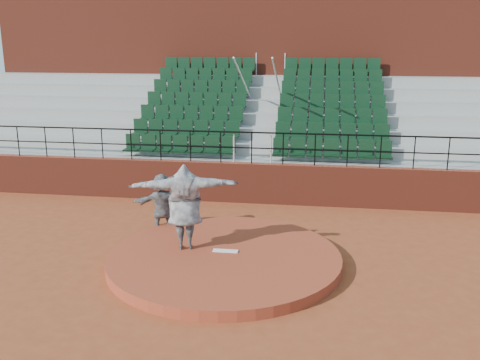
% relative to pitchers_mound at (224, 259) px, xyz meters
% --- Properties ---
extents(ground, '(90.00, 90.00, 0.00)m').
position_rel_pitchers_mound_xyz_m(ground, '(0.00, 0.00, -0.12)').
color(ground, brown).
rests_on(ground, ground).
extents(pitchers_mound, '(5.50, 5.50, 0.25)m').
position_rel_pitchers_mound_xyz_m(pitchers_mound, '(0.00, 0.00, 0.00)').
color(pitchers_mound, '#9B3B22').
rests_on(pitchers_mound, ground).
extents(pitching_rubber, '(0.60, 0.15, 0.03)m').
position_rel_pitchers_mound_xyz_m(pitching_rubber, '(0.00, 0.15, 0.14)').
color(pitching_rubber, white).
rests_on(pitching_rubber, pitchers_mound).
extents(boundary_wall, '(24.00, 0.30, 1.30)m').
position_rel_pitchers_mound_xyz_m(boundary_wall, '(0.00, 5.00, 0.53)').
color(boundary_wall, maroon).
rests_on(boundary_wall, ground).
extents(wall_railing, '(24.04, 0.05, 1.03)m').
position_rel_pitchers_mound_xyz_m(wall_railing, '(0.00, 5.00, 1.90)').
color(wall_railing, black).
rests_on(wall_railing, boundary_wall).
extents(seating_deck, '(24.00, 5.97, 4.63)m').
position_rel_pitchers_mound_xyz_m(seating_deck, '(0.00, 8.64, 1.33)').
color(seating_deck, '#969691').
rests_on(seating_deck, ground).
extents(press_box_facade, '(24.00, 3.00, 7.10)m').
position_rel_pitchers_mound_xyz_m(press_box_facade, '(0.00, 12.60, 3.43)').
color(press_box_facade, maroon).
rests_on(press_box_facade, ground).
extents(pitcher, '(2.65, 1.29, 2.08)m').
position_rel_pitchers_mound_xyz_m(pitcher, '(-1.00, 0.25, 1.17)').
color(pitcher, black).
rests_on(pitcher, pitchers_mound).
extents(fielder, '(1.63, 1.06, 1.68)m').
position_rel_pitchers_mound_xyz_m(fielder, '(-2.03, 1.82, 0.71)').
color(fielder, black).
rests_on(fielder, ground).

